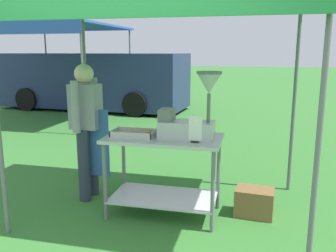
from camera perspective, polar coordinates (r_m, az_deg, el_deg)
ground_plane at (r=8.83m, az=5.75°, el=0.27°), size 70.00×70.00×0.00m
stall_canopy at (r=3.79m, az=-0.38°, el=18.41°), size 2.98×2.02×2.28m
donut_cart at (r=3.84m, az=-0.70°, el=-5.38°), size 1.22×0.66×0.87m
donut_tray at (r=3.78m, az=-5.46°, el=-1.35°), size 0.45×0.26×0.07m
donut_fryer at (r=3.64m, az=3.70°, el=1.65°), size 0.62×0.28×0.69m
menu_sign at (r=3.52m, az=4.35°, el=-0.80°), size 0.13×0.05×0.27m
vendor at (r=4.33m, az=-12.76°, el=0.20°), size 0.46×0.53×1.61m
supply_crate at (r=4.08m, az=13.53°, el=-11.66°), size 0.43×0.32×0.30m
van_navy at (r=11.35m, az=-11.74°, el=7.12°), size 5.76×2.40×1.69m
neighbour_tent at (r=9.55m, az=-17.09°, el=14.59°), size 2.85×3.15×2.38m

